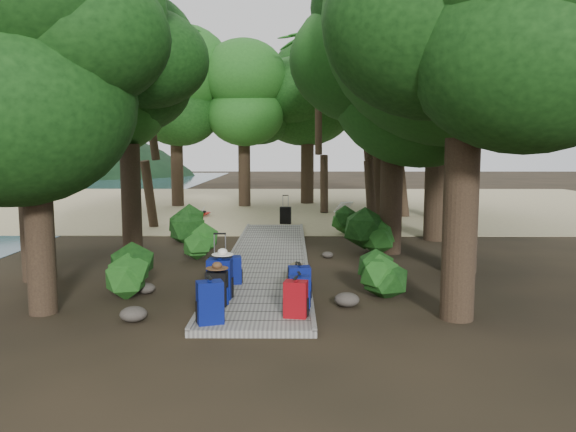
# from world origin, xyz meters

# --- Properties ---
(ground) EXTENTS (120.00, 120.00, 0.00)m
(ground) POSITION_xyz_m (0.00, 0.00, 0.00)
(ground) COLOR #312618
(ground) RESTS_ON ground
(sand_beach) EXTENTS (40.00, 22.00, 0.02)m
(sand_beach) POSITION_xyz_m (0.00, 16.00, 0.01)
(sand_beach) COLOR tan
(sand_beach) RESTS_ON ground
(boardwalk) EXTENTS (2.00, 12.00, 0.12)m
(boardwalk) POSITION_xyz_m (0.00, 1.00, 0.06)
(boardwalk) COLOR gray
(boardwalk) RESTS_ON ground
(backpack_left_a) EXTENTS (0.47, 0.39, 0.75)m
(backpack_left_a) POSITION_xyz_m (-0.67, -4.64, 0.49)
(backpack_left_a) COLOR navy
(backpack_left_a) RESTS_ON boardwalk
(backpack_left_b) EXTENTS (0.38, 0.29, 0.67)m
(backpack_left_b) POSITION_xyz_m (-0.70, -3.62, 0.45)
(backpack_left_b) COLOR black
(backpack_left_b) RESTS_ON boardwalk
(backpack_left_c) EXTENTS (0.46, 0.34, 0.81)m
(backpack_left_c) POSITION_xyz_m (-0.70, -3.14, 0.52)
(backpack_left_c) COLOR navy
(backpack_left_c) RESTS_ON boardwalk
(backpack_left_d) EXTENTS (0.45, 0.35, 0.62)m
(backpack_left_d) POSITION_xyz_m (-0.62, -1.99, 0.43)
(backpack_left_d) COLOR navy
(backpack_left_d) RESTS_ON boardwalk
(backpack_right_a) EXTENTS (0.41, 0.33, 0.66)m
(backpack_right_a) POSITION_xyz_m (0.68, -4.29, 0.45)
(backpack_right_a) COLOR maroon
(backpack_right_a) RESTS_ON boardwalk
(backpack_right_b) EXTENTS (0.38, 0.29, 0.63)m
(backpack_right_b) POSITION_xyz_m (0.74, -3.81, 0.44)
(backpack_right_b) COLOR navy
(backpack_right_b) RESTS_ON boardwalk
(backpack_right_c) EXTENTS (0.42, 0.32, 0.68)m
(backpack_right_c) POSITION_xyz_m (0.75, -3.22, 0.46)
(backpack_right_c) COLOR navy
(backpack_right_c) RESTS_ON boardwalk
(backpack_right_d) EXTENTS (0.39, 0.31, 0.55)m
(backpack_right_d) POSITION_xyz_m (0.76, -2.95, 0.39)
(backpack_right_d) COLOR #373618
(backpack_right_d) RESTS_ON boardwalk
(duffel_right_khaki) EXTENTS (0.41, 0.59, 0.39)m
(duffel_right_khaki) POSITION_xyz_m (0.71, -1.97, 0.31)
(duffel_right_khaki) COLOR brown
(duffel_right_khaki) RESTS_ON boardwalk
(suitcase_on_boardwalk) EXTENTS (0.44, 0.26, 0.67)m
(suitcase_on_boardwalk) POSITION_xyz_m (-0.77, -2.54, 0.45)
(suitcase_on_boardwalk) COLOR black
(suitcase_on_boardwalk) RESTS_ON boardwalk
(lone_suitcase_on_sand) EXTENTS (0.44, 0.29, 0.65)m
(lone_suitcase_on_sand) POSITION_xyz_m (0.37, 8.00, 0.34)
(lone_suitcase_on_sand) COLOR black
(lone_suitcase_on_sand) RESTS_ON sand_beach
(hat_brown) EXTENTS (0.39, 0.39, 0.12)m
(hat_brown) POSITION_xyz_m (-0.68, -3.66, 0.85)
(hat_brown) COLOR #51351E
(hat_brown) RESTS_ON backpack_left_b
(hat_white) EXTENTS (0.40, 0.40, 0.13)m
(hat_white) POSITION_xyz_m (-0.65, -3.13, 1.00)
(hat_white) COLOR silver
(hat_white) RESTS_ON backpack_left_c
(kayak) EXTENTS (1.73, 3.26, 0.32)m
(kayak) POSITION_xyz_m (-3.20, 10.18, 0.18)
(kayak) COLOR #A3150E
(kayak) RESTS_ON sand_beach
(sun_lounger) EXTENTS (1.21, 1.90, 0.58)m
(sun_lounger) POSITION_xyz_m (2.89, 10.26, 0.31)
(sun_lounger) COLOR silver
(sun_lounger) RESTS_ON sand_beach
(tree_right_a) EXTENTS (4.77, 4.77, 7.96)m
(tree_right_a) POSITION_xyz_m (3.39, -3.99, 3.98)
(tree_right_a) COLOR black
(tree_right_a) RESTS_ON ground
(tree_right_b) EXTENTS (6.05, 6.05, 10.81)m
(tree_right_b) POSITION_xyz_m (4.52, -0.34, 5.40)
(tree_right_b) COLOR black
(tree_right_b) RESTS_ON ground
(tree_right_c) EXTENTS (4.97, 4.97, 8.59)m
(tree_right_c) POSITION_xyz_m (3.32, 2.05, 4.30)
(tree_right_c) COLOR black
(tree_right_c) RESTS_ON ground
(tree_right_d) EXTENTS (6.27, 6.27, 11.50)m
(tree_right_d) POSITION_xyz_m (5.17, 4.35, 5.75)
(tree_right_d) COLOR black
(tree_right_d) RESTS_ON ground
(tree_right_e) EXTENTS (5.34, 5.34, 9.61)m
(tree_right_e) POSITION_xyz_m (3.74, 6.92, 4.80)
(tree_right_e) COLOR black
(tree_right_e) RESTS_ON ground
(tree_right_f) EXTENTS (6.01, 6.01, 10.73)m
(tree_right_f) POSITION_xyz_m (6.64, 10.05, 5.36)
(tree_right_f) COLOR black
(tree_right_f) RESTS_ON ground
(tree_left_a) EXTENTS (4.10, 4.10, 6.84)m
(tree_left_a) POSITION_xyz_m (-3.71, -3.71, 3.42)
(tree_left_a) COLOR black
(tree_left_a) RESTS_ON ground
(tree_left_b) EXTENTS (5.59, 5.59, 10.06)m
(tree_left_b) POSITION_xyz_m (-4.91, -1.19, 5.03)
(tree_left_b) COLOR black
(tree_left_b) RESTS_ON ground
(tree_left_c) EXTENTS (4.53, 4.53, 7.87)m
(tree_left_c) POSITION_xyz_m (-3.89, 2.44, 3.94)
(tree_left_c) COLOR black
(tree_left_c) RESTS_ON ground
(tree_back_a) EXTENTS (4.92, 4.92, 8.52)m
(tree_back_a) POSITION_xyz_m (-1.76, 14.85, 4.26)
(tree_back_a) COLOR black
(tree_back_a) RESTS_ON ground
(tree_back_b) EXTENTS (5.42, 5.42, 9.68)m
(tree_back_b) POSITION_xyz_m (1.42, 16.36, 4.84)
(tree_back_b) COLOR black
(tree_back_b) RESTS_ON ground
(tree_back_c) EXTENTS (5.62, 5.62, 10.12)m
(tree_back_c) POSITION_xyz_m (5.45, 15.29, 5.06)
(tree_back_c) COLOR black
(tree_back_c) RESTS_ON ground
(tree_back_d) EXTENTS (5.22, 5.22, 8.70)m
(tree_back_d) POSITION_xyz_m (-5.14, 14.93, 4.35)
(tree_back_d) COLOR black
(tree_back_d) RESTS_ON ground
(palm_right_a) EXTENTS (4.37, 4.37, 7.45)m
(palm_right_a) POSITION_xyz_m (3.44, 5.50, 3.72)
(palm_right_a) COLOR #143A10
(palm_right_a) RESTS_ON ground
(palm_right_b) EXTENTS (4.83, 4.83, 9.33)m
(palm_right_b) POSITION_xyz_m (5.40, 10.74, 4.67)
(palm_right_b) COLOR #143A10
(palm_right_b) RESTS_ON ground
(palm_right_c) EXTENTS (4.90, 4.90, 7.79)m
(palm_right_c) POSITION_xyz_m (2.34, 12.07, 3.90)
(palm_right_c) COLOR #143A10
(palm_right_c) RESTS_ON ground
(palm_left_a) EXTENTS (4.63, 4.63, 7.36)m
(palm_left_a) POSITION_xyz_m (-4.73, 7.15, 3.68)
(palm_left_a) COLOR #143A10
(palm_left_a) RESTS_ON ground
(rock_left_a) EXTENTS (0.45, 0.41, 0.25)m
(rock_left_a) POSITION_xyz_m (-2.01, -4.17, 0.12)
(rock_left_a) COLOR #4C473F
(rock_left_a) RESTS_ON ground
(rock_left_b) EXTENTS (0.39, 0.35, 0.21)m
(rock_left_b) POSITION_xyz_m (-2.29, -2.36, 0.11)
(rock_left_b) COLOR #4C473F
(rock_left_b) RESTS_ON ground
(rock_left_c) EXTENTS (0.50, 0.45, 0.27)m
(rock_left_c) POSITION_xyz_m (-1.22, 0.21, 0.14)
(rock_left_c) COLOR #4C473F
(rock_left_c) RESTS_ON ground
(rock_left_d) EXTENTS (0.34, 0.30, 0.18)m
(rock_left_d) POSITION_xyz_m (-1.82, 2.72, 0.09)
(rock_left_d) COLOR #4C473F
(rock_left_d) RESTS_ON ground
(rock_right_a) EXTENTS (0.46, 0.41, 0.25)m
(rock_right_a) POSITION_xyz_m (1.62, -3.25, 0.13)
(rock_right_a) COLOR #4C473F
(rock_right_a) RESTS_ON ground
(rock_right_b) EXTENTS (0.53, 0.48, 0.29)m
(rock_right_b) POSITION_xyz_m (2.85, -1.00, 0.15)
(rock_right_b) COLOR #4C473F
(rock_right_b) RESTS_ON ground
(rock_right_c) EXTENTS (0.30, 0.27, 0.17)m
(rock_right_c) POSITION_xyz_m (1.56, 1.35, 0.08)
(rock_right_c) COLOR #4C473F
(rock_right_c) RESTS_ON ground
(shrub_left_a) EXTENTS (1.15, 1.15, 1.04)m
(shrub_left_a) POSITION_xyz_m (-2.43, -2.56, 0.52)
(shrub_left_a) COLOR #1B4C17
(shrub_left_a) RESTS_ON ground
(shrub_left_b) EXTENTS (0.86, 0.86, 0.78)m
(shrub_left_b) POSITION_xyz_m (-1.80, 1.07, 0.39)
(shrub_left_b) COLOR #1B4C17
(shrub_left_b) RESTS_ON ground
(shrub_left_c) EXTENTS (1.19, 1.19, 1.07)m
(shrub_left_c) POSITION_xyz_m (-2.68, 4.03, 0.54)
(shrub_left_c) COLOR #1B4C17
(shrub_left_c) RESTS_ON ground
(shrub_right_a) EXTENTS (0.97, 0.97, 0.87)m
(shrub_right_a) POSITION_xyz_m (2.30, -2.53, 0.43)
(shrub_right_a) COLOR #1B4C17
(shrub_right_a) RESTS_ON ground
(shrub_right_b) EXTENTS (1.27, 1.27, 1.14)m
(shrub_right_b) POSITION_xyz_m (2.81, 2.08, 0.57)
(shrub_right_b) COLOR #1B4C17
(shrub_right_b) RESTS_ON ground
(shrub_right_c) EXTENTS (0.92, 0.92, 0.83)m
(shrub_right_c) POSITION_xyz_m (2.29, 5.46, 0.41)
(shrub_right_c) COLOR #1B4C17
(shrub_right_c) RESTS_ON ground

